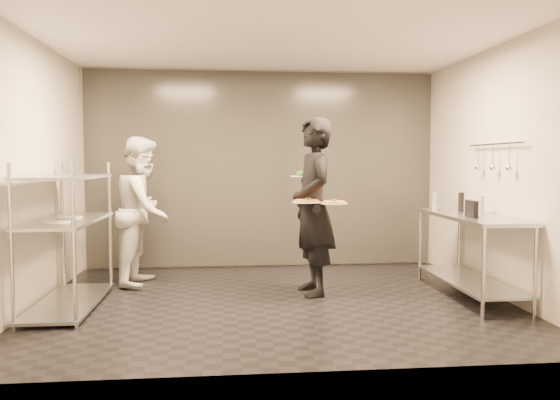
{
  "coord_description": "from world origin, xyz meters",
  "views": [
    {
      "loc": [
        -0.52,
        -5.77,
        1.5
      ],
      "look_at": [
        0.05,
        -0.03,
        1.1
      ],
      "focal_mm": 35.0,
      "sensor_mm": 36.0,
      "label": 1
    }
  ],
  "objects": [
    {
      "name": "room_shell",
      "position": [
        0.0,
        1.18,
        1.4
      ],
      "size": [
        5.0,
        4.0,
        2.8
      ],
      "color": "black",
      "rests_on": "ground"
    },
    {
      "name": "pass_rack",
      "position": [
        -2.15,
        -0.0,
        0.77
      ],
      "size": [
        0.6,
        1.6,
        1.5
      ],
      "color": "silver",
      "rests_on": "ground"
    },
    {
      "name": "prep_counter",
      "position": [
        2.18,
        0.0,
        0.63
      ],
      "size": [
        0.6,
        1.8,
        0.92
      ],
      "color": "silver",
      "rests_on": "ground"
    },
    {
      "name": "utensil_rail",
      "position": [
        2.43,
        -0.0,
        1.55
      ],
      "size": [
        0.07,
        1.2,
        0.31
      ],
      "color": "silver",
      "rests_on": "room_shell"
    },
    {
      "name": "waiter",
      "position": [
        0.46,
        0.3,
        1.0
      ],
      "size": [
        0.57,
        0.79,
        2.01
      ],
      "primitive_type": "imported",
      "rotation": [
        0.0,
        0.0,
        -1.44
      ],
      "color": "black",
      "rests_on": "ground"
    },
    {
      "name": "chef",
      "position": [
        -1.53,
        1.04,
        0.9
      ],
      "size": [
        0.8,
        0.96,
        1.81
      ],
      "primitive_type": "imported",
      "rotation": [
        0.0,
        0.0,
        1.44
      ],
      "color": "silver",
      "rests_on": "ground"
    },
    {
      "name": "pizza_plate_near",
      "position": [
        0.35,
        0.08,
        1.08
      ],
      "size": [
        0.31,
        0.31,
        0.05
      ],
      "color": "white",
      "rests_on": "waiter"
    },
    {
      "name": "pizza_plate_far",
      "position": [
        0.65,
        0.07,
        1.06
      ],
      "size": [
        0.3,
        0.3,
        0.05
      ],
      "color": "white",
      "rests_on": "waiter"
    },
    {
      "name": "salad_plate",
      "position": [
        0.37,
        0.63,
        1.36
      ],
      "size": [
        0.25,
        0.25,
        0.07
      ],
      "color": "white",
      "rests_on": "waiter"
    },
    {
      "name": "pos_monitor",
      "position": [
        2.06,
        -0.27,
        1.01
      ],
      "size": [
        0.06,
        0.25,
        0.18
      ],
      "primitive_type": "cube",
      "rotation": [
        0.0,
        0.0,
        -0.05
      ],
      "color": "black",
      "rests_on": "prep_counter"
    },
    {
      "name": "bottle_green",
      "position": [
        1.99,
        0.56,
        1.03
      ],
      "size": [
        0.06,
        0.06,
        0.23
      ],
      "primitive_type": "cylinder",
      "color": "gray",
      "rests_on": "prep_counter"
    },
    {
      "name": "bottle_clear",
      "position": [
        2.34,
        0.08,
        1.02
      ],
      "size": [
        0.06,
        0.06,
        0.2
      ],
      "primitive_type": "cylinder",
      "color": "gray",
      "rests_on": "prep_counter"
    },
    {
      "name": "bottle_dark",
      "position": [
        2.24,
        0.39,
        1.03
      ],
      "size": [
        0.07,
        0.07,
        0.23
      ],
      "primitive_type": "cylinder",
      "color": "black",
      "rests_on": "prep_counter"
    }
  ]
}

